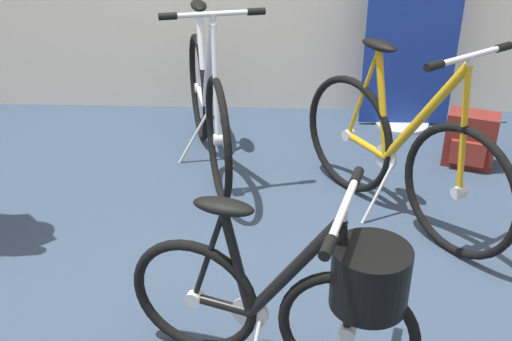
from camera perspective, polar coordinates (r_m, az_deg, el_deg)
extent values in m
plane|color=#2D3D51|center=(2.76, -1.04, -12.10)|extent=(6.74, 6.74, 0.00)
cylinder|color=#B7B7BC|center=(4.48, 13.02, 4.17)|extent=(0.36, 0.36, 0.02)
cube|color=navy|center=(4.24, 14.12, 13.38)|extent=(0.60, 0.02, 1.47)
torus|color=black|center=(2.29, 8.24, -14.20)|extent=(0.49, 0.18, 0.50)
cylinder|color=#B7B7BC|center=(2.29, 8.24, -14.20)|extent=(0.07, 0.07, 0.06)
torus|color=black|center=(2.42, -5.58, -11.30)|extent=(0.49, 0.18, 0.50)
cylinder|color=#B7B7BC|center=(2.42, -5.58, -11.30)|extent=(0.07, 0.07, 0.06)
cylinder|color=black|center=(2.39, -3.10, -11.99)|extent=(0.22, 0.10, 0.05)
cylinder|color=black|center=(2.18, 3.36, -8.90)|extent=(0.35, 0.14, 0.49)
cylinder|color=black|center=(2.24, -1.70, -8.42)|extent=(0.13, 0.07, 0.42)
cylinder|color=black|center=(2.39, -3.10, -11.99)|extent=(0.22, 0.09, 0.04)
cylinder|color=black|center=(2.15, 8.05, -9.62)|extent=(0.08, 0.05, 0.46)
cylinder|color=black|center=(2.27, -4.33, -7.74)|extent=(0.15, 0.06, 0.41)
ellipsoid|color=black|center=(2.13, -2.96, -3.25)|extent=(0.24, 0.15, 0.05)
cylinder|color=#B7B7BC|center=(2.01, 7.87, -3.94)|extent=(0.03, 0.03, 0.04)
cylinder|color=#B7B7BC|center=(2.00, 7.91, -3.45)|extent=(0.15, 0.43, 0.03)
cylinder|color=black|center=(1.82, 6.49, -6.93)|extent=(0.06, 0.10, 0.04)
cylinder|color=black|center=(2.19, 9.07, -0.56)|extent=(0.06, 0.10, 0.04)
cylinder|color=#B7B7BC|center=(2.36, -0.54, -12.68)|extent=(0.14, 0.05, 0.14)
cylinder|color=black|center=(2.12, 10.26, -9.46)|extent=(0.32, 0.32, 0.22)
torus|color=black|center=(3.37, -3.42, 2.83)|extent=(0.21, 0.67, 0.68)
cylinder|color=#B7B7BC|center=(3.37, -3.42, 2.83)|extent=(0.06, 0.07, 0.06)
torus|color=black|center=(4.08, -5.19, 7.45)|extent=(0.21, 0.67, 0.68)
cylinder|color=#B7B7BC|center=(4.08, -5.19, 7.45)|extent=(0.06, 0.07, 0.06)
cylinder|color=silver|center=(3.95, -4.89, 6.59)|extent=(0.11, 0.30, 0.05)
cylinder|color=silver|center=(3.51, -4.28, 9.12)|extent=(0.15, 0.46, 0.65)
cylinder|color=silver|center=(3.78, -4.88, 9.96)|extent=(0.07, 0.16, 0.57)
cylinder|color=silver|center=(3.95, -4.89, 6.59)|extent=(0.10, 0.30, 0.04)
cylinder|color=silver|center=(3.28, -3.66, 7.91)|extent=(0.05, 0.10, 0.62)
cylinder|color=silver|center=(3.91, -5.19, 10.74)|extent=(0.07, 0.19, 0.55)
ellipsoid|color=black|center=(3.75, -5.21, 14.62)|extent=(0.14, 0.24, 0.05)
cylinder|color=#B7B7BC|center=(3.21, -3.93, 13.57)|extent=(0.03, 0.03, 0.04)
cylinder|color=#B7B7BC|center=(3.20, -3.94, 13.92)|extent=(0.43, 0.13, 0.03)
cylinder|color=black|center=(3.18, -7.97, 13.61)|extent=(0.10, 0.06, 0.04)
cylinder|color=black|center=(3.24, 0.02, 14.15)|extent=(0.10, 0.06, 0.04)
cylinder|color=#B7B7BC|center=(3.82, -4.58, 5.66)|extent=(0.05, 0.14, 0.14)
cylinder|color=#B7B7BC|center=(3.83, -5.70, 2.88)|extent=(0.19, 0.06, 0.31)
torus|color=black|center=(3.04, 17.84, -1.85)|extent=(0.42, 0.55, 0.65)
cylinder|color=#B7B7BC|center=(3.04, 17.84, -1.85)|extent=(0.08, 0.08, 0.06)
torus|color=black|center=(3.48, 8.34, 3.22)|extent=(0.42, 0.55, 0.65)
cylinder|color=#B7B7BC|center=(3.48, 8.34, 3.22)|extent=(0.08, 0.08, 0.06)
cylinder|color=#BF8C14|center=(3.39, 9.94, 2.23)|extent=(0.20, 0.25, 0.05)
cylinder|color=#BF8C14|center=(3.06, 14.85, 4.81)|extent=(0.30, 0.38, 0.63)
cylinder|color=#BF8C14|center=(3.24, 11.33, 5.86)|extent=(0.12, 0.15, 0.55)
cylinder|color=#BF8C14|center=(3.39, 9.94, 2.23)|extent=(0.19, 0.25, 0.04)
cylinder|color=#BF8C14|center=(2.93, 18.23, 3.38)|extent=(0.08, 0.09, 0.59)
cylinder|color=#BF8C14|center=(3.33, 9.61, 6.80)|extent=(0.13, 0.16, 0.53)
ellipsoid|color=black|center=(3.18, 11.06, 11.05)|extent=(0.20, 0.23, 0.05)
cylinder|color=#B7B7BC|center=(2.84, 18.71, 9.37)|extent=(0.03, 0.03, 0.04)
cylinder|color=#B7B7BC|center=(2.83, 18.77, 9.75)|extent=(0.37, 0.28, 0.03)
cylinder|color=black|center=(2.66, 15.80, 9.07)|extent=(0.09, 0.08, 0.04)
cylinder|color=black|center=(3.00, 21.41, 10.33)|extent=(0.09, 0.08, 0.04)
cylinder|color=#B7B7BC|center=(3.31, 11.62, 1.20)|extent=(0.10, 0.12, 0.14)
cylinder|color=#B7B7BC|center=(3.30, 10.89, -2.08)|extent=(0.17, 0.13, 0.30)
cube|color=maroon|center=(3.98, 18.80, 2.68)|extent=(0.33, 0.25, 0.33)
cube|color=maroon|center=(3.91, 18.56, 1.46)|extent=(0.20, 0.10, 0.15)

